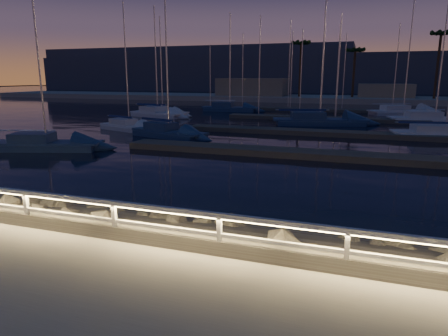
{
  "coord_description": "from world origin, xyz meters",
  "views": [
    {
      "loc": [
        4.1,
        -8.62,
        4.29
      ],
      "look_at": [
        -0.26,
        4.0,
        1.22
      ],
      "focal_mm": 32.0,
      "sensor_mm": 36.0,
      "label": 1
    }
  ],
  "objects": [
    {
      "name": "sailboat_k",
      "position": [
        8.89,
        48.25,
        -0.14
      ],
      "size": [
        9.09,
        5.95,
        15.09
      ],
      "rotation": [
        0.0,
        0.0,
        0.43
      ],
      "color": "silver",
      "rests_on": "ground"
    },
    {
      "name": "sailboat_m",
      "position": [
        -14.16,
        46.16,
        -0.13
      ],
      "size": [
        8.05,
        2.81,
        13.58
      ],
      "rotation": [
        0.0,
        0.0,
        0.05
      ],
      "color": "navy",
      "rests_on": "ground"
    },
    {
      "name": "sailboat_b",
      "position": [
        -16.28,
        12.74,
        -0.17
      ],
      "size": [
        7.65,
        4.25,
        12.58
      ],
      "rotation": [
        0.0,
        0.0,
        0.31
      ],
      "color": "navy",
      "rests_on": "ground"
    },
    {
      "name": "sailboat_g",
      "position": [
        -0.26,
        33.46,
        -0.12
      ],
      "size": [
        9.81,
        5.12,
        16.05
      ],
      "rotation": [
        0.0,
        0.0,
        0.27
      ],
      "color": "navy",
      "rests_on": "ground"
    },
    {
      "name": "far_shore",
      "position": [
        -0.12,
        74.05,
        0.29
      ],
      "size": [
        160.0,
        14.0,
        5.2
      ],
      "color": "#A39F93",
      "rests_on": "ground"
    },
    {
      "name": "ground",
      "position": [
        0.0,
        0.0,
        0.0
      ],
      "size": [
        400.0,
        400.0,
        0.0
      ],
      "primitive_type": "plane",
      "color": "#A39F93",
      "rests_on": "ground"
    },
    {
      "name": "sailboat_i",
      "position": [
        -20.19,
        37.23,
        -0.16
      ],
      "size": [
        7.33,
        3.53,
        12.1
      ],
      "rotation": [
        0.0,
        0.0,
        -0.22
      ],
      "color": "silver",
      "rests_on": "ground"
    },
    {
      "name": "palm_left",
      "position": [
        -8.0,
        72.0,
        10.14
      ],
      "size": [
        3.0,
        3.0,
        11.2
      ],
      "color": "#44321F",
      "rests_on": "ground"
    },
    {
      "name": "distant_hills",
      "position": [
        -22.13,
        133.69,
        4.74
      ],
      "size": [
        230.0,
        37.5,
        18.0
      ],
      "color": "#343D51",
      "rests_on": "ground"
    },
    {
      "name": "sailboat_a",
      "position": [
        -10.99,
        20.73,
        -0.16
      ],
      "size": [
        7.34,
        4.18,
        12.14
      ],
      "rotation": [
        0.0,
        0.0,
        -0.33
      ],
      "color": "navy",
      "rests_on": "ground"
    },
    {
      "name": "palm_right",
      "position": [
        16.0,
        72.0,
        11.03
      ],
      "size": [
        3.0,
        3.0,
        12.2
      ],
      "color": "#44321F",
      "rests_on": "ground"
    },
    {
      "name": "harbor_water",
      "position": [
        0.0,
        31.22,
        -0.97
      ],
      "size": [
        400.0,
        440.0,
        0.6
      ],
      "color": "black",
      "rests_on": "ground"
    },
    {
      "name": "palm_center",
      "position": [
        2.0,
        73.0,
        8.78
      ],
      "size": [
        3.0,
        3.0,
        9.7
      ],
      "color": "#44321F",
      "rests_on": "ground"
    },
    {
      "name": "sailboat_h",
      "position": [
        10.31,
        27.39,
        -0.19
      ],
      "size": [
        8.4,
        3.83,
        13.73
      ],
      "rotation": [
        0.0,
        0.0,
        0.18
      ],
      "color": "silver",
      "rests_on": "ground"
    },
    {
      "name": "guard_rail",
      "position": [
        -0.07,
        -0.0,
        0.77
      ],
      "size": [
        44.11,
        0.12,
        1.06
      ],
      "color": "white",
      "rests_on": "ground"
    },
    {
      "name": "floating_docks",
      "position": [
        0.0,
        32.5,
        -0.4
      ],
      "size": [
        22.0,
        36.0,
        0.4
      ],
      "color": "#564F47",
      "rests_on": "ground"
    },
    {
      "name": "riprap",
      "position": [
        -4.4,
        1.35,
        -0.18
      ],
      "size": [
        27.55,
        3.22,
        1.39
      ],
      "color": "slate",
      "rests_on": "ground"
    },
    {
      "name": "sailboat_l",
      "position": [
        11.26,
        39.31,
        -0.15
      ],
      "size": [
        9.79,
        4.66,
        15.97
      ],
      "rotation": [
        0.0,
        0.0,
        0.21
      ],
      "color": "silver",
      "rests_on": "ground"
    },
    {
      "name": "sailboat_e",
      "position": [
        -19.92,
        35.39,
        -0.14
      ],
      "size": [
        7.93,
        4.07,
        13.08
      ],
      "rotation": [
        0.0,
        0.0,
        -0.26
      ],
      "color": "silver",
      "rests_on": "ground"
    },
    {
      "name": "sailboat_f",
      "position": [
        -16.36,
        23.34,
        -0.2
      ],
      "size": [
        6.89,
        4.01,
        11.36
      ],
      "rotation": [
        0.0,
        0.0,
        -0.34
      ],
      "color": "silver",
      "rests_on": "ground"
    }
  ]
}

